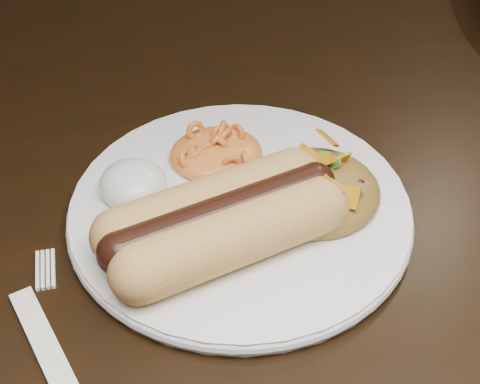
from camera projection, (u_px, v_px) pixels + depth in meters
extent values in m
cube|color=black|center=(264.00, 161.00, 0.58)|extent=(1.60, 0.90, 0.04)
cylinder|color=white|center=(240.00, 208.00, 0.50)|extent=(0.31, 0.31, 0.01)
cylinder|color=#E9CA5D|center=(227.00, 237.00, 0.44)|extent=(0.14, 0.07, 0.04)
cylinder|color=#E9CA5D|center=(218.00, 205.00, 0.46)|extent=(0.14, 0.07, 0.04)
cylinder|color=black|center=(222.00, 216.00, 0.45)|extent=(0.15, 0.07, 0.03)
ellipsoid|color=orange|center=(216.00, 144.00, 0.52)|extent=(0.08, 0.07, 0.03)
ellipsoid|color=white|center=(132.00, 176.00, 0.49)|extent=(0.06, 0.06, 0.03)
ellipsoid|color=#CE532B|center=(315.00, 186.00, 0.49)|extent=(0.10, 0.09, 0.04)
cube|color=white|center=(46.00, 346.00, 0.41)|extent=(0.07, 0.15, 0.00)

